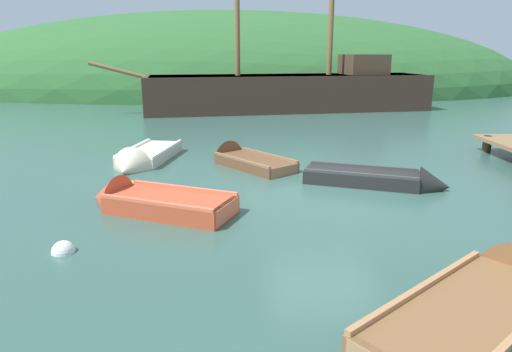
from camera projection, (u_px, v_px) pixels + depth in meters
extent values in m
plane|color=#33564C|center=(324.00, 194.00, 10.66)|extent=(120.00, 120.00, 0.00)
cylinder|color=#4F3D27|center=(486.00, 153.00, 15.16)|extent=(0.28, 0.28, 1.13)
ellipsoid|color=#2D602D|center=(225.00, 89.00, 40.41)|extent=(53.38, 25.65, 13.16)
cube|color=#38281E|center=(288.00, 100.00, 25.50)|extent=(16.06, 5.91, 2.77)
cube|color=#997A51|center=(288.00, 76.00, 25.14)|extent=(15.39, 5.54, 0.10)
cylinder|color=olive|center=(119.00, 71.00, 23.44)|extent=(2.94, 0.67, 0.97)
cube|color=#4C3828|center=(363.00, 64.00, 25.76)|extent=(2.56, 2.73, 1.10)
cube|color=brown|center=(255.00, 165.00, 13.02)|extent=(2.42, 2.60, 0.39)
cone|color=brown|center=(223.00, 156.00, 14.15)|extent=(1.22, 1.16, 1.06)
cube|color=#8E6242|center=(284.00, 171.00, 12.15)|extent=(0.85, 0.73, 0.28)
cube|color=#8E6242|center=(246.00, 158.00, 13.30)|extent=(0.91, 0.79, 0.05)
cube|color=#8E6242|center=(265.00, 163.00, 12.67)|extent=(0.91, 0.79, 0.05)
cube|color=#8E6242|center=(268.00, 155.00, 13.29)|extent=(1.58, 1.91, 0.07)
cube|color=#8E6242|center=(241.00, 160.00, 12.64)|extent=(1.58, 1.91, 0.07)
cube|color=brown|center=(466.00, 327.00, 5.31)|extent=(3.14, 2.89, 0.48)
cube|color=#AE7B4F|center=(488.00, 297.00, 5.59)|extent=(0.87, 1.00, 0.05)
cube|color=#AE7B4F|center=(445.00, 331.00, 4.93)|extent=(0.87, 1.00, 0.05)
cube|color=#AE7B4F|center=(423.00, 287.00, 5.66)|extent=(2.36, 1.95, 0.07)
cube|color=black|center=(361.00, 180.00, 11.42)|extent=(2.94, 1.83, 0.45)
cone|color=black|center=(434.00, 186.00, 10.89)|extent=(0.95, 1.08, 0.90)
cube|color=#3B3B3B|center=(308.00, 173.00, 11.81)|extent=(0.40, 0.84, 0.31)
cube|color=#3B3B3B|center=(381.00, 175.00, 11.23)|extent=(0.46, 0.88, 0.05)
cube|color=#3B3B3B|center=(342.00, 172.00, 11.52)|extent=(0.46, 0.88, 0.05)
cube|color=#3B3B3B|center=(360.00, 174.00, 10.95)|extent=(2.60, 0.99, 0.07)
cube|color=#3B3B3B|center=(363.00, 166.00, 11.75)|extent=(2.60, 0.99, 0.07)
cube|color=beige|center=(151.00, 156.00, 14.10)|extent=(1.62, 2.86, 0.43)
cone|color=beige|center=(128.00, 169.00, 12.49)|extent=(1.22, 0.86, 1.12)
cube|color=white|center=(165.00, 145.00, 15.32)|extent=(1.07, 0.30, 0.30)
cube|color=white|center=(144.00, 154.00, 13.60)|extent=(1.10, 0.36, 0.05)
cube|color=white|center=(156.00, 148.00, 14.51)|extent=(1.10, 0.36, 0.05)
cube|color=white|center=(133.00, 148.00, 14.11)|extent=(0.53, 2.62, 0.07)
cube|color=white|center=(167.00, 149.00, 13.95)|extent=(0.53, 2.62, 0.07)
cube|color=#C64C2D|center=(171.00, 208.00, 9.35)|extent=(2.83, 2.07, 0.48)
cone|color=#C64C2D|center=(107.00, 199.00, 9.92)|extent=(1.03, 1.27, 1.11)
cube|color=#FF6E48|center=(225.00, 212.00, 8.89)|extent=(0.52, 1.01, 0.34)
cube|color=#FF6E48|center=(152.00, 197.00, 9.46)|extent=(0.58, 1.06, 0.05)
cube|color=#FF6E48|center=(190.00, 202.00, 9.14)|extent=(0.58, 1.06, 0.05)
cube|color=#FF6E48|center=(184.00, 188.00, 9.76)|extent=(2.36, 1.05, 0.07)
cube|color=#FF6E48|center=(155.00, 203.00, 8.79)|extent=(2.36, 1.05, 0.07)
sphere|color=yellow|center=(130.00, 188.00, 11.08)|extent=(0.42, 0.42, 0.42)
sphere|color=white|center=(64.00, 252.00, 7.56)|extent=(0.39, 0.39, 0.39)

